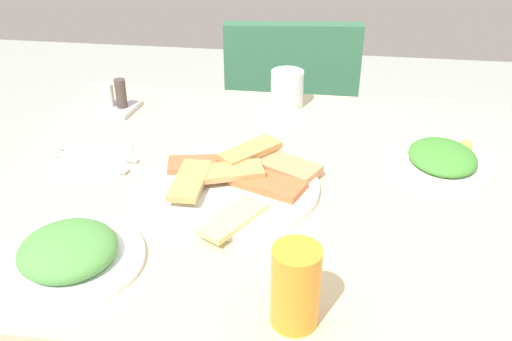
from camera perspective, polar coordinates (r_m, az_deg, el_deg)
The scene contains 11 objects.
dining_table at distance 1.14m, azimuth 1.41°, elevation -4.87°, with size 1.07×0.87×0.77m.
dining_chair at distance 1.90m, azimuth 3.29°, elevation 4.05°, with size 0.46×0.47×0.88m.
pide_platter at distance 1.06m, azimuth -2.04°, elevation -1.18°, with size 0.33×0.35×0.04m.
salad_plate_greens at distance 1.19m, azimuth 18.26°, elevation 1.12°, with size 0.21×0.21×0.04m.
salad_plate_rice at distance 0.93m, azimuth -18.35°, elevation -7.87°, with size 0.23×0.23×0.05m.
soda_can at distance 0.76m, azimuth 4.01°, elevation -11.59°, with size 0.07×0.07×0.12m, color orange.
drinking_glass at distance 1.39m, azimuth 3.10°, elevation 8.24°, with size 0.08×0.08×0.09m, color silver.
paper_napkin at distance 1.21m, azimuth -16.02°, elevation 1.09°, with size 0.14×0.14×0.00m, color white.
fork at distance 1.19m, azimuth -16.37°, elevation 0.84°, with size 0.18×0.02×0.01m, color silver.
spoon at distance 1.22m, azimuth -15.74°, elevation 1.67°, with size 0.19×0.01×0.01m, color silver.
condiment_caddy at distance 1.40m, azimuth -13.93°, elevation 6.73°, with size 0.10×0.10×0.08m.
Camera 1 is at (0.10, -0.92, 1.34)m, focal length 39.72 mm.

